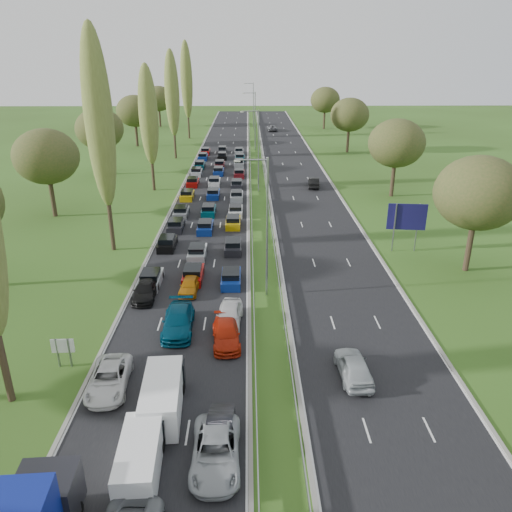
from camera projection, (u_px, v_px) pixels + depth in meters
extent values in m
plane|color=#2F4917|center=(258.00, 188.00, 77.76)|extent=(260.00, 260.00, 0.00)
cube|color=black|center=(216.00, 184.00, 79.98)|extent=(10.50, 215.00, 0.04)
cube|color=black|center=(300.00, 184.00, 80.17)|extent=(10.50, 215.00, 0.04)
cube|color=gray|center=(251.00, 181.00, 79.85)|extent=(0.06, 215.00, 0.32)
cube|color=gray|center=(265.00, 181.00, 79.88)|extent=(0.06, 215.00, 0.32)
cylinder|color=gray|center=(267.00, 230.00, 41.24)|extent=(0.18, 0.18, 12.00)
cylinder|color=gray|center=(258.00, 152.00, 73.64)|extent=(0.18, 0.18, 12.00)
cylinder|color=gray|center=(255.00, 121.00, 106.04)|extent=(0.18, 0.18, 12.00)
cylinder|color=gray|center=(253.00, 105.00, 138.43)|extent=(0.18, 0.18, 12.00)
cylinder|color=#2D2116|center=(1.00, 349.00, 28.96)|extent=(0.44, 0.44, 7.20)
cylinder|color=#2D2116|center=(110.00, 214.00, 51.96)|extent=(0.44, 0.44, 7.92)
ellipsoid|color=olive|center=(99.00, 119.00, 48.30)|extent=(2.80, 2.80, 17.60)
cylinder|color=#2D2116|center=(153.00, 169.00, 75.38)|extent=(0.44, 0.44, 6.48)
ellipsoid|color=olive|center=(148.00, 115.00, 72.38)|extent=(2.80, 2.80, 14.40)
cylinder|color=#2D2116|center=(175.00, 140.00, 98.38)|extent=(0.44, 0.44, 7.20)
ellipsoid|color=olive|center=(172.00, 93.00, 95.05)|extent=(2.80, 2.80, 16.00)
cylinder|color=#2D2116|center=(189.00, 122.00, 121.38)|extent=(0.44, 0.44, 7.92)
ellipsoid|color=olive|center=(187.00, 80.00, 117.72)|extent=(2.80, 2.80, 17.60)
cylinder|color=#2D2116|center=(53.00, 198.00, 63.50)|extent=(0.56, 0.56, 4.84)
ellipsoid|color=#38471E|center=(46.00, 156.00, 61.50)|extent=(8.00, 8.00, 6.80)
cylinder|color=#2D2116|center=(103.00, 160.00, 85.71)|extent=(0.56, 0.56, 4.84)
ellipsoid|color=#38471E|center=(100.00, 129.00, 83.72)|extent=(8.00, 8.00, 6.80)
cylinder|color=#2D2116|center=(137.00, 135.00, 111.63)|extent=(0.56, 0.56, 4.84)
ellipsoid|color=#38471E|center=(135.00, 111.00, 109.63)|extent=(8.00, 8.00, 6.80)
cylinder|color=#2D2116|center=(160.00, 118.00, 141.25)|extent=(0.56, 0.56, 4.84)
ellipsoid|color=#38471E|center=(159.00, 98.00, 139.25)|extent=(8.00, 8.00, 6.80)
cylinder|color=#2D2116|center=(469.00, 247.00, 47.51)|extent=(0.56, 0.56, 4.84)
ellipsoid|color=#38471E|center=(478.00, 193.00, 45.51)|extent=(8.00, 8.00, 6.80)
cylinder|color=#2D2116|center=(393.00, 180.00, 72.50)|extent=(0.56, 0.56, 4.84)
ellipsoid|color=#38471E|center=(397.00, 143.00, 70.51)|extent=(8.00, 8.00, 6.80)
cylinder|color=#2D2116|center=(348.00, 141.00, 104.90)|extent=(0.56, 0.56, 4.84)
ellipsoid|color=#38471E|center=(350.00, 115.00, 102.90)|extent=(8.00, 8.00, 6.80)
cylinder|color=#2D2116|center=(324.00, 120.00, 137.30)|extent=(0.56, 0.56, 4.84)
ellipsoid|color=#38471E|center=(325.00, 100.00, 135.30)|extent=(8.00, 8.00, 6.80)
cube|color=#B2B7BC|center=(151.00, 280.00, 45.25)|extent=(1.75, 4.00, 0.80)
cube|color=black|center=(167.00, 244.00, 53.72)|extent=(1.75, 4.00, 0.80)
cube|color=black|center=(176.00, 226.00, 59.25)|extent=(1.75, 4.00, 0.80)
cube|color=slate|center=(181.00, 213.00, 64.15)|extent=(1.75, 4.00, 0.80)
cube|color=#BF990C|center=(187.00, 196.00, 71.79)|extent=(1.75, 4.00, 0.80)
cube|color=#A50C0A|center=(193.00, 183.00, 78.99)|extent=(1.75, 4.00, 0.80)
cube|color=#B2B7BC|center=(197.00, 173.00, 85.61)|extent=(1.75, 4.00, 0.80)
cube|color=#053F4C|center=(200.00, 166.00, 91.04)|extent=(1.75, 4.00, 0.80)
cube|color=navy|center=(203.00, 157.00, 98.16)|extent=(1.75, 4.00, 0.80)
cube|color=#A50C0A|center=(206.00, 152.00, 103.50)|extent=(1.75, 4.00, 0.80)
cube|color=#A50C0A|center=(193.00, 275.00, 46.17)|extent=(1.75, 4.00, 0.80)
cube|color=#B2B7BC|center=(197.00, 253.00, 51.24)|extent=(1.75, 4.00, 0.80)
cube|color=navy|center=(205.00, 228.00, 58.72)|extent=(1.75, 4.00, 0.80)
cube|color=#053F4C|center=(209.00, 211.00, 64.87)|extent=(1.75, 4.00, 0.80)
cube|color=navy|center=(213.00, 195.00, 72.50)|extent=(1.75, 4.00, 0.80)
cube|color=silver|center=(215.00, 183.00, 79.17)|extent=(1.75, 4.00, 0.80)
cube|color=navy|center=(219.00, 172.00, 86.27)|extent=(1.75, 4.00, 0.80)
cube|color=#590F14|center=(220.00, 165.00, 91.49)|extent=(1.75, 4.00, 0.80)
cube|color=black|center=(222.00, 157.00, 98.88)|extent=(1.75, 4.00, 0.80)
cube|color=black|center=(223.00, 151.00, 105.02)|extent=(1.75, 4.00, 0.80)
cube|color=navy|center=(231.00, 279.00, 45.43)|extent=(1.75, 4.00, 0.80)
cube|color=black|center=(233.00, 247.00, 52.85)|extent=(1.75, 4.00, 0.80)
cube|color=#BF990C|center=(233.00, 223.00, 60.40)|extent=(1.75, 4.00, 0.80)
cube|color=silver|center=(236.00, 212.00, 64.74)|extent=(1.75, 4.00, 0.80)
cube|color=#B2B7BC|center=(237.00, 197.00, 71.42)|extent=(1.75, 4.00, 0.80)
cube|color=black|center=(237.00, 185.00, 77.60)|extent=(1.75, 4.00, 0.80)
cube|color=#590F14|center=(239.00, 174.00, 84.68)|extent=(1.75, 4.00, 0.80)
cube|color=#B2B7BC|center=(239.00, 164.00, 92.53)|extent=(1.75, 4.00, 0.80)
cube|color=#053F4C|center=(240.00, 158.00, 97.54)|extent=(1.75, 4.00, 0.80)
cube|color=#B2B7BC|center=(239.00, 152.00, 103.47)|extent=(1.75, 4.00, 0.80)
imported|color=silver|center=(109.00, 379.00, 31.07)|extent=(2.68, 5.24, 1.42)
imported|color=black|center=(145.00, 290.00, 42.73)|extent=(1.90, 4.61, 1.33)
imported|color=#053B53|center=(178.00, 321.00, 37.59)|extent=(2.42, 5.62, 1.61)
imported|color=#AC670B|center=(190.00, 285.00, 43.72)|extent=(1.85, 3.99, 1.32)
imported|color=black|center=(219.00, 431.00, 26.82)|extent=(1.65, 4.10, 1.33)
imported|color=#9DA2A6|center=(216.00, 452.00, 25.34)|extent=(2.57, 5.42, 1.50)
imported|color=#AC200A|center=(226.00, 334.00, 36.05)|extent=(2.32, 4.94, 1.39)
imported|color=silver|center=(229.00, 315.00, 38.47)|extent=(2.22, 4.81, 1.59)
imported|color=#B0B7BA|center=(354.00, 367.00, 32.12)|extent=(2.06, 4.73, 1.59)
imported|color=black|center=(314.00, 183.00, 77.83)|extent=(1.99, 4.70, 1.51)
imported|color=slate|center=(272.00, 128.00, 134.27)|extent=(2.75, 5.55, 1.51)
cube|color=black|center=(48.00, 496.00, 21.86)|extent=(2.57, 2.32, 2.20)
cube|color=white|center=(140.00, 459.00, 24.52)|extent=(1.91, 4.78, 1.91)
cube|color=black|center=(148.00, 431.00, 26.50)|extent=(1.86, 0.76, 1.53)
cylinder|color=black|center=(131.00, 448.00, 26.18)|extent=(0.24, 0.65, 0.65)
cylinder|color=black|center=(152.00, 495.00, 23.38)|extent=(0.24, 0.65, 0.65)
cube|color=white|center=(162.00, 397.00, 28.79)|extent=(2.12, 5.30, 2.12)
cube|color=black|center=(168.00, 375.00, 30.98)|extent=(2.07, 0.85, 1.69)
cylinder|color=black|center=(153.00, 390.00, 30.63)|extent=(0.26, 0.72, 0.72)
cylinder|color=black|center=(175.00, 428.00, 27.52)|extent=(0.26, 0.72, 0.72)
cylinder|color=gray|center=(58.00, 353.00, 33.17)|extent=(0.16, 0.16, 2.10)
cylinder|color=gray|center=(70.00, 353.00, 33.18)|extent=(0.16, 0.16, 2.10)
cube|color=white|center=(63.00, 346.00, 32.97)|extent=(1.50, 0.15, 1.00)
cylinder|color=gray|center=(394.00, 228.00, 52.08)|extent=(0.16, 0.16, 5.20)
cylinder|color=gray|center=(417.00, 228.00, 52.12)|extent=(0.16, 0.16, 5.20)
cube|color=#161252|center=(407.00, 217.00, 51.65)|extent=(3.99, 0.54, 2.80)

